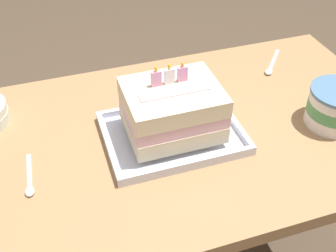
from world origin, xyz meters
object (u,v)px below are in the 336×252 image
(serving_spoon_near_tray, at_px, (29,184))
(foil_tray, at_px, (172,134))
(birthday_cake, at_px, (172,109))
(serving_spoon_by_bowls, at_px, (270,68))
(ice_cream_tub, at_px, (335,107))

(serving_spoon_near_tray, bearing_deg, foil_tray, 8.72)
(foil_tray, xyz_separation_m, birthday_cake, (-0.00, 0.00, 0.07))
(serving_spoon_near_tray, bearing_deg, serving_spoon_by_bowls, 19.13)
(birthday_cake, height_order, ice_cream_tub, birthday_cake)
(ice_cream_tub, height_order, serving_spoon_near_tray, ice_cream_tub)
(foil_tray, bearing_deg, birthday_cake, 90.00)
(foil_tray, distance_m, serving_spoon_near_tray, 0.34)
(serving_spoon_near_tray, bearing_deg, ice_cream_tub, -1.70)
(foil_tray, distance_m, birthday_cake, 0.07)
(ice_cream_tub, height_order, serving_spoon_by_bowls, ice_cream_tub)
(serving_spoon_by_bowls, bearing_deg, ice_cream_tub, -85.25)
(birthday_cake, relative_size, ice_cream_tub, 1.55)
(foil_tray, relative_size, serving_spoon_by_bowls, 2.50)
(ice_cream_tub, bearing_deg, birthday_cake, 169.41)
(foil_tray, xyz_separation_m, serving_spoon_by_bowls, (0.37, 0.19, -0.00))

